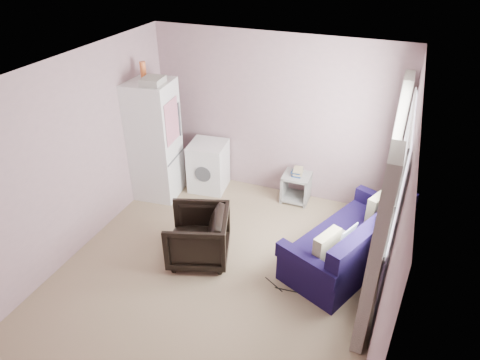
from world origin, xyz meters
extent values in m
cube|color=#917C5F|center=(0.00, 0.00, -0.01)|extent=(3.80, 4.20, 0.02)
cube|color=silver|center=(0.00, 0.00, 2.51)|extent=(3.80, 4.20, 0.02)
cube|color=gray|center=(0.00, 2.11, 1.25)|extent=(3.80, 0.02, 2.50)
cube|color=gray|center=(0.00, -2.11, 1.25)|extent=(3.80, 0.02, 2.50)
cube|color=gray|center=(-1.91, 0.00, 1.25)|extent=(0.02, 4.20, 2.50)
cube|color=gray|center=(1.91, 0.00, 1.25)|extent=(0.02, 4.20, 2.50)
cube|color=white|center=(1.89, 0.70, 1.50)|extent=(0.01, 1.60, 1.20)
imported|color=black|center=(-0.34, 0.13, 0.38)|extent=(0.90, 0.93, 0.77)
cube|color=silver|center=(-1.62, 1.32, 0.93)|extent=(0.70, 0.70, 1.85)
cube|color=#46494D|center=(-1.30, 1.35, 0.69)|extent=(0.07, 0.59, 0.02)
cube|color=#46494D|center=(-1.32, 1.58, 1.22)|extent=(0.02, 0.03, 0.53)
cube|color=silver|center=(-1.29, 1.32, 1.29)|extent=(0.05, 0.44, 0.63)
cylinder|color=#D3602A|center=(-1.71, 1.36, 1.98)|extent=(0.09, 0.09, 0.25)
cube|color=#9F9E96|center=(-1.48, 1.22, 1.90)|extent=(0.31, 0.35, 0.10)
cube|color=silver|center=(-0.95, 1.76, 0.40)|extent=(0.62, 0.62, 0.79)
cube|color=#46494D|center=(-0.95, 1.74, 0.77)|extent=(0.58, 0.56, 0.05)
cylinder|color=#46494D|center=(-0.92, 1.48, 0.40)|extent=(0.26, 0.05, 0.26)
cube|color=gray|center=(0.48, 1.91, 0.43)|extent=(0.42, 0.42, 0.04)
cube|color=gray|center=(0.48, 1.91, 0.05)|extent=(0.42, 0.42, 0.04)
cube|color=gray|center=(0.29, 1.91, 0.23)|extent=(0.04, 0.41, 0.46)
cube|color=gray|center=(0.66, 1.92, 0.23)|extent=(0.04, 0.41, 0.46)
cube|color=navy|center=(0.48, 1.91, 0.47)|extent=(0.14, 0.20, 0.03)
cube|color=tan|center=(0.49, 1.91, 0.49)|extent=(0.16, 0.21, 0.03)
cube|color=navy|center=(0.47, 1.92, 0.52)|extent=(0.15, 0.21, 0.03)
cube|color=tan|center=(0.48, 1.91, 0.55)|extent=(0.16, 0.22, 0.03)
cube|color=#130B34|center=(1.44, 0.75, 0.19)|extent=(1.47, 1.94, 0.39)
cube|color=#130B34|center=(1.74, 0.62, 0.60)|extent=(0.87, 1.67, 0.43)
cube|color=#130B34|center=(1.10, -0.02, 0.49)|extent=(0.81, 0.46, 0.19)
cube|color=#130B34|center=(1.79, 1.53, 0.49)|extent=(0.81, 0.46, 0.19)
cube|color=tan|center=(1.26, 0.22, 0.58)|extent=(0.26, 0.40, 0.39)
cube|color=tan|center=(1.72, 1.25, 0.58)|extent=(0.26, 0.40, 0.39)
cube|color=gray|center=(1.33, 0.69, 0.40)|extent=(0.34, 0.38, 0.02)
cube|color=silver|center=(1.44, 0.65, 0.51)|extent=(0.18, 0.32, 0.21)
cube|color=white|center=(1.82, 0.70, 0.87)|extent=(0.14, 1.70, 0.04)
cube|color=white|center=(1.87, 0.70, 0.90)|extent=(0.02, 1.68, 0.05)
cube|color=white|center=(1.87, 0.70, 1.50)|extent=(0.02, 1.68, 0.05)
cube|color=white|center=(1.87, 0.70, 2.10)|extent=(0.02, 1.68, 0.05)
cube|color=white|center=(1.87, -0.10, 1.50)|extent=(0.02, 0.05, 1.20)
cube|color=white|center=(1.87, 0.43, 1.50)|extent=(0.02, 0.05, 1.20)
cube|color=white|center=(1.87, 0.97, 1.50)|extent=(0.02, 0.05, 1.20)
cube|color=white|center=(1.87, 1.50, 1.50)|extent=(0.02, 0.05, 1.20)
cube|color=beige|center=(1.78, -0.38, 1.10)|extent=(0.12, 0.46, 2.18)
cube|color=beige|center=(1.78, 1.78, 1.10)|extent=(0.12, 0.46, 2.18)
cylinder|color=black|center=(0.90, -0.03, 0.01)|extent=(0.30, 0.04, 0.01)
cylinder|color=black|center=(0.72, 0.01, 0.01)|extent=(0.27, 0.17, 0.01)
camera|label=1|loc=(1.72, -3.66, 3.75)|focal=32.00mm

